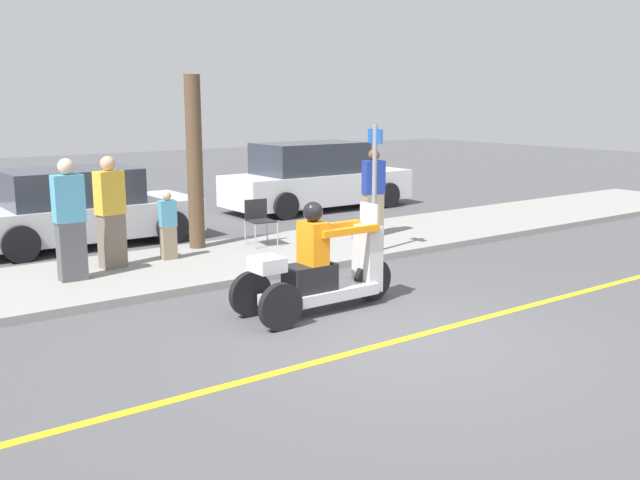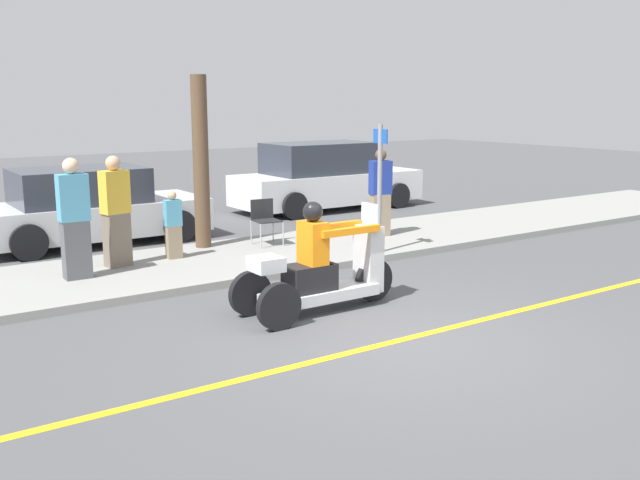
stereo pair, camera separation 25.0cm
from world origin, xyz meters
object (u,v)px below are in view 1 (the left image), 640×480
(spectator_mid_group, at_px, (373,194))
(tree_trunk, at_px, (195,163))
(spectator_by_tree, at_px, (70,222))
(spectator_end_of_line, at_px, (111,214))
(parked_car_lot_right, at_px, (316,178))
(parked_car_lot_center, at_px, (80,209))
(street_sign, at_px, (374,183))
(motorcycle_trike, at_px, (321,273))
(spectator_with_child, at_px, (168,227))
(folding_chair_curbside, at_px, (259,217))

(spectator_mid_group, height_order, tree_trunk, tree_trunk)
(spectator_by_tree, relative_size, spectator_end_of_line, 1.02)
(parked_car_lot_right, bearing_deg, parked_car_lot_center, -171.11)
(spectator_by_tree, relative_size, spectator_mid_group, 1.07)
(parked_car_lot_right, bearing_deg, street_sign, -115.68)
(motorcycle_trike, distance_m, street_sign, 3.35)
(parked_car_lot_right, xyz_separation_m, street_sign, (-2.49, -5.19, 0.54))
(spectator_mid_group, relative_size, spectator_end_of_line, 0.95)
(spectator_with_child, distance_m, tree_trunk, 1.40)
(spectator_with_child, xyz_separation_m, parked_car_lot_right, (5.61, 3.62, 0.11))
(street_sign, bearing_deg, spectator_end_of_line, 159.17)
(folding_chair_curbside, height_order, parked_car_lot_center, parked_car_lot_center)
(parked_car_lot_center, xyz_separation_m, street_sign, (3.71, -4.22, 0.63))
(spectator_end_of_line, bearing_deg, motorcycle_trike, -67.11)
(spectator_end_of_line, height_order, folding_chair_curbside, spectator_end_of_line)
(folding_chair_curbside, height_order, tree_trunk, tree_trunk)
(spectator_with_child, bearing_deg, tree_trunk, 36.09)
(street_sign, bearing_deg, tree_trunk, 136.71)
(spectator_end_of_line, bearing_deg, spectator_mid_group, -4.04)
(spectator_mid_group, xyz_separation_m, parked_car_lot_right, (1.50, 4.00, -0.15))
(motorcycle_trike, bearing_deg, parked_car_lot_right, 54.68)
(motorcycle_trike, distance_m, parked_car_lot_center, 6.30)
(spectator_end_of_line, height_order, parked_car_lot_right, spectator_end_of_line)
(motorcycle_trike, relative_size, parked_car_lot_center, 0.55)
(spectator_end_of_line, xyz_separation_m, tree_trunk, (1.77, 0.62, 0.67))
(spectator_by_tree, distance_m, tree_trunk, 2.82)
(street_sign, bearing_deg, motorcycle_trike, -142.57)
(parked_car_lot_center, bearing_deg, spectator_end_of_line, -97.62)
(folding_chair_curbside, relative_size, parked_car_lot_center, 0.19)
(street_sign, bearing_deg, parked_car_lot_right, 64.32)
(motorcycle_trike, xyz_separation_m, parked_car_lot_center, (-1.13, 6.19, 0.17))
(motorcycle_trike, relative_size, spectator_with_child, 2.05)
(parked_car_lot_right, bearing_deg, spectator_mid_group, -110.59)
(motorcycle_trike, xyz_separation_m, spectator_end_of_line, (-1.49, 3.53, 0.45))
(spectator_mid_group, xyz_separation_m, parked_car_lot_center, (-4.71, 3.03, -0.24))
(spectator_with_child, relative_size, parked_car_lot_center, 0.27)
(parked_car_lot_right, height_order, tree_trunk, tree_trunk)
(parked_car_lot_center, height_order, tree_trunk, tree_trunk)
(spectator_mid_group, relative_size, tree_trunk, 0.55)
(spectator_by_tree, distance_m, spectator_mid_group, 5.83)
(spectator_mid_group, bearing_deg, motorcycle_trike, -138.46)
(motorcycle_trike, height_order, parked_car_lot_center, motorcycle_trike)
(spectator_end_of_line, xyz_separation_m, folding_chair_curbside, (2.80, 0.18, -0.34))
(motorcycle_trike, bearing_deg, folding_chair_curbside, 70.49)
(spectator_mid_group, distance_m, folding_chair_curbside, 2.35)
(spectator_mid_group, xyz_separation_m, folding_chair_curbside, (-2.26, 0.54, -0.30))
(tree_trunk, bearing_deg, spectator_with_child, -143.91)
(tree_trunk, height_order, street_sign, tree_trunk)
(spectator_by_tree, height_order, folding_chair_curbside, spectator_by_tree)
(spectator_with_child, height_order, spectator_end_of_line, spectator_end_of_line)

